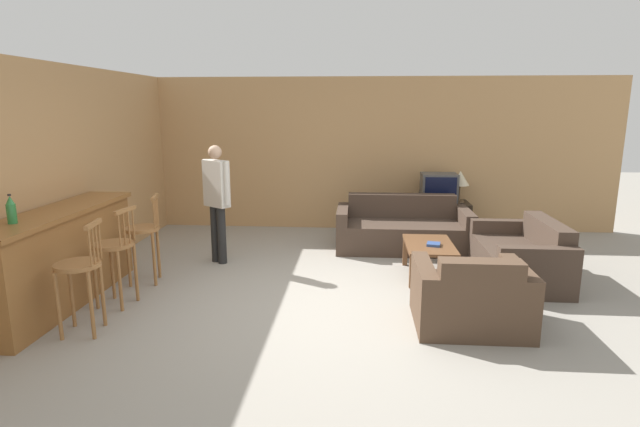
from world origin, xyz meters
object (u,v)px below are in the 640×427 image
object	(u,v)px
bar_chair_mid	(115,252)
tv_unit	(437,218)
couch_far	(402,230)
table_lamp	(460,179)
armchair_near	(471,299)
coffee_table	(429,249)
bar_chair_near	(80,273)
tv	(439,188)
bar_chair_far	(144,235)
book_on_table	(434,244)
loveseat_right	(522,258)
bottle	(11,210)
person_by_window	(217,197)

from	to	relation	value
bar_chair_mid	tv_unit	size ratio (longest dim) A/B	1.06
couch_far	table_lamp	distance (m)	1.47
armchair_near	coffee_table	distance (m)	1.48
armchair_near	bar_chair_near	bearing A→B (deg)	-173.53
armchair_near	table_lamp	size ratio (longest dim) A/B	2.04
tv_unit	tv	bearing A→B (deg)	-90.00
bar_chair_far	tv_unit	size ratio (longest dim) A/B	1.06
armchair_near	book_on_table	xyz separation A→B (m)	(-0.16, 1.38, 0.16)
armchair_near	tv_unit	world-z (taller)	armchair_near
bar_chair_mid	book_on_table	size ratio (longest dim) A/B	5.39
tv	bar_chair_near	bearing A→B (deg)	-134.15
loveseat_right	bottle	world-z (taller)	bottle
tv_unit	tv	xyz separation A→B (m)	(0.00, -0.00, 0.52)
bar_chair_mid	bottle	size ratio (longest dim) A/B	3.88
loveseat_right	armchair_near	bearing A→B (deg)	-122.79
coffee_table	armchair_near	bearing A→B (deg)	-82.16
bar_chair_mid	armchair_near	bearing A→B (deg)	-4.18
tv_unit	bottle	size ratio (longest dim) A/B	3.67
couch_far	book_on_table	distance (m)	1.38
coffee_table	tv_unit	bearing A→B (deg)	78.72
loveseat_right	person_by_window	world-z (taller)	person_by_window
bar_chair_far	bottle	bearing A→B (deg)	-115.38
bar_chair_far	table_lamp	size ratio (longest dim) A/B	2.07
couch_far	tv	size ratio (longest dim) A/B	3.43
bottle	table_lamp	size ratio (longest dim) A/B	0.53
table_lamp	bar_chair_near	bearing A→B (deg)	-136.53
bar_chair_near	bottle	world-z (taller)	bottle
armchair_near	table_lamp	world-z (taller)	table_lamp
bar_chair_far	bar_chair_near	bearing A→B (deg)	-89.99
bar_chair_near	bottle	xyz separation A→B (m)	(-0.64, 0.06, 0.57)
loveseat_right	coffee_table	distance (m)	1.13
bar_chair_mid	couch_far	xyz separation A→B (m)	(3.24, 2.46, -0.31)
couch_far	bottle	distance (m)	5.03
bar_chair_near	table_lamp	xyz separation A→B (m)	(4.23, 4.01, 0.35)
coffee_table	person_by_window	xyz separation A→B (m)	(-2.79, 0.37, 0.56)
bar_chair_near	loveseat_right	world-z (taller)	bar_chair_near
bar_chair_near	table_lamp	distance (m)	5.84
bar_chair_near	book_on_table	bearing A→B (deg)	27.19
couch_far	tv	world-z (taller)	tv
book_on_table	person_by_window	size ratio (longest dim) A/B	0.12
bottle	table_lamp	xyz separation A→B (m)	(4.87, 3.95, -0.22)
bottle	book_on_table	distance (m)	4.55
bar_chair_mid	loveseat_right	size ratio (longest dim) A/B	0.71
loveseat_right	tv	size ratio (longest dim) A/B	2.64
person_by_window	coffee_table	bearing A→B (deg)	-7.64
couch_far	armchair_near	world-z (taller)	couch_far
bottle	book_on_table	world-z (taller)	bottle
bar_chair_far	bottle	distance (m)	1.59
tv_unit	person_by_window	bearing A→B (deg)	-151.38
coffee_table	tv	bearing A→B (deg)	78.70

